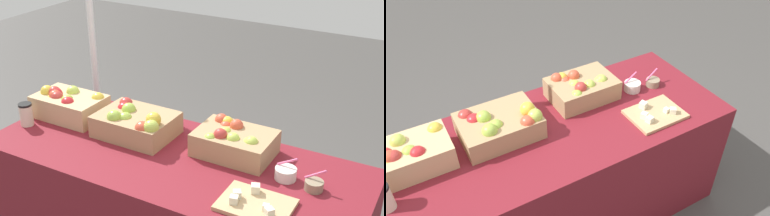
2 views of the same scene
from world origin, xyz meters
TOP-DOWN VIEW (x-y plane):
  - ground_plane at (0.00, 0.00)m, footprint 10.00×10.00m
  - table at (0.00, 0.00)m, footprint 1.90×0.76m
  - apple_crate_left at (-0.74, 0.09)m, footprint 0.39×0.25m
  - apple_crate_middle at (-0.28, 0.09)m, footprint 0.40×0.30m
  - apple_crate_right at (0.25, 0.17)m, footprint 0.38×0.27m
  - cutting_board_front at (0.51, -0.19)m, footprint 0.30×0.23m
  - sample_bowl_near at (0.55, 0.08)m, footprint 0.10×0.10m
  - sample_bowl_mid at (0.69, 0.05)m, footprint 0.09×0.08m

SIDE VIEW (x-z plane):
  - ground_plane at x=0.00m, z-range 0.00..0.00m
  - table at x=0.00m, z-range 0.00..0.74m
  - cutting_board_front at x=0.51m, z-range 0.72..0.78m
  - sample_bowl_mid at x=0.69m, z-range 0.71..0.81m
  - sample_bowl_near at x=0.55m, z-range 0.72..0.82m
  - apple_crate_right at x=0.25m, z-range 0.73..0.89m
  - apple_crate_middle at x=-0.28m, z-range 0.72..0.90m
  - apple_crate_left at x=-0.74m, z-range 0.73..0.90m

